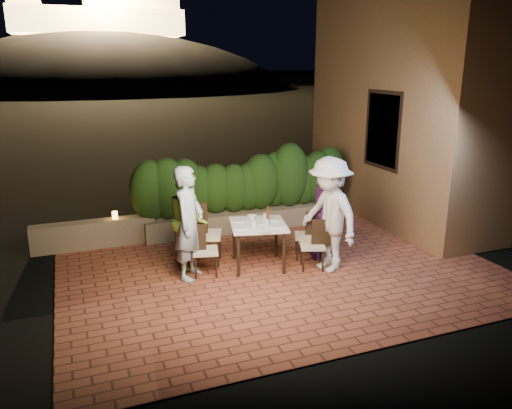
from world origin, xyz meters
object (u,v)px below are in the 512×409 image
chair_left_back (206,233)px  chair_right_back (306,235)px  chair_right_front (312,244)px  diner_purple (323,209)px  bowl (252,217)px  diner_blue (189,223)px  chair_left_front (205,250)px  diner_white (329,215)px  beer_bottle (268,214)px  diner_green (188,219)px  parapet_lamp (115,215)px  dining_table (258,245)px

chair_left_back → chair_right_back: (1.68, -0.39, -0.11)m
chair_right_front → diner_purple: size_ratio=0.49×
bowl → chair_right_back: 1.00m
bowl → diner_blue: 1.23m
chair_left_front → chair_right_back: 1.83m
diner_blue → diner_white: bearing=-68.2°
beer_bottle → diner_green: size_ratio=0.17×
chair_left_back → diner_blue: bearing=-109.3°
chair_right_front → chair_left_front: bearing=7.6°
bowl → parapet_lamp: size_ratio=1.18×
chair_left_front → chair_right_front: size_ratio=1.01×
chair_right_back → diner_blue: diner_blue is taller
parapet_lamp → beer_bottle: bearing=-40.0°
diner_blue → diner_green: diner_blue is taller
diner_green → parapet_lamp: (-1.05, 1.43, -0.23)m
diner_purple → chair_right_back: bearing=-74.8°
bowl → diner_green: bearing=171.0°
chair_left_back → chair_right_front: bearing=-8.2°
chair_right_back → chair_right_front: bearing=98.3°
dining_table → parapet_lamp: size_ratio=6.37×
parapet_lamp → diner_purple: bearing=-29.6°
diner_blue → parapet_lamp: 2.19m
chair_right_back → diner_green: diner_green is taller
beer_bottle → parapet_lamp: beer_bottle is taller
beer_bottle → chair_right_back: bearing=3.1°
bowl → chair_right_back: bearing=-16.4°
chair_left_front → diner_purple: 2.18m
dining_table → chair_right_front: chair_right_front is taller
chair_right_front → diner_green: (-1.85, 0.90, 0.38)m
dining_table → diner_blue: size_ratio=0.50×
bowl → dining_table: bearing=-93.0°
dining_table → diner_purple: (1.23, 0.04, 0.49)m
chair_right_back → diner_white: (0.10, -0.59, 0.52)m
chair_left_back → chair_right_back: bearing=7.7°
dining_table → chair_right_back: size_ratio=1.06×
diner_green → chair_left_back: bearing=-98.1°
chair_left_back → diner_green: diner_green is taller
beer_bottle → chair_left_front: bearing=-177.6°
chair_right_back → parapet_lamp: (-3.02, 1.87, 0.15)m
diner_blue → parapet_lamp: bearing=60.8°
bowl → chair_right_front: 1.13m
dining_table → chair_left_front: bearing=-178.8°
beer_bottle → diner_blue: bearing=-178.2°
diner_purple → parapet_lamp: (-3.33, 1.89, -0.29)m
diner_green → diner_blue: bearing=168.9°
beer_bottle → chair_left_front: 1.18m
beer_bottle → diner_blue: 1.33m
diner_white → diner_purple: diner_white is taller
bowl → diner_purple: diner_purple is taller
chair_right_back → diner_blue: size_ratio=0.47×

